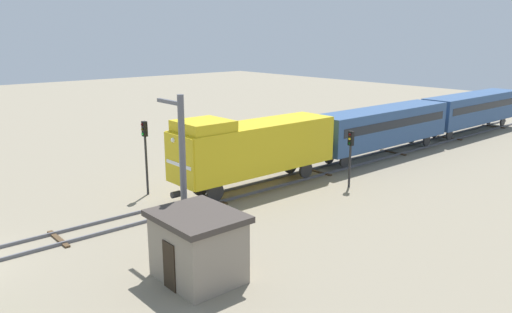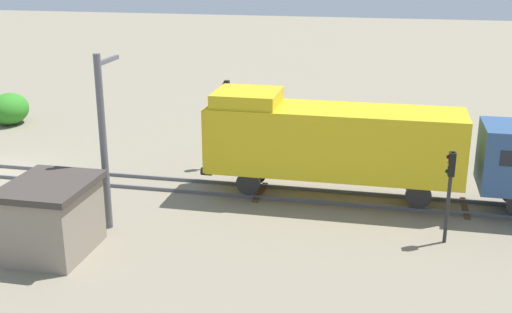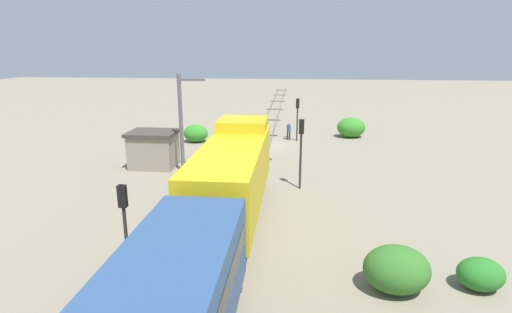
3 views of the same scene
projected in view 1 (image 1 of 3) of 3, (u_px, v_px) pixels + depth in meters
The scene contains 9 objects.
locomotive at pixel (253, 146), 30.49m from camera, with size 2.90×11.60×4.60m.
passenger_car_leading at pixel (383, 125), 39.00m from camera, with size 2.84×14.00×3.66m.
passenger_car_trailing at pixel (473, 107), 48.26m from camera, with size 2.84×14.00×3.66m.
traffic_signal_mid at pixel (145, 144), 29.42m from camera, with size 0.32×0.34×4.48m.
traffic_signal_far at pixel (350, 148), 30.98m from camera, with size 0.32×0.34×3.60m.
catenary_mast at pixel (182, 170), 21.41m from camera, with size 1.94×0.28×7.00m.
relay_hut at pixel (198, 246), 19.44m from camera, with size 3.50×2.90×2.74m.
bush_near at pixel (249, 145), 39.36m from camera, with size 2.42×1.98×1.76m, color #326C26.
bush_far at pixel (221, 143), 41.48m from camera, with size 1.69×1.38×1.23m, color #277126.
Camera 1 is at (22.65, -2.71, 9.42)m, focal length 35.00 mm.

